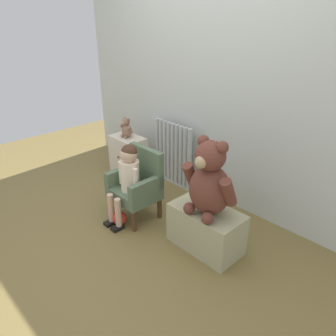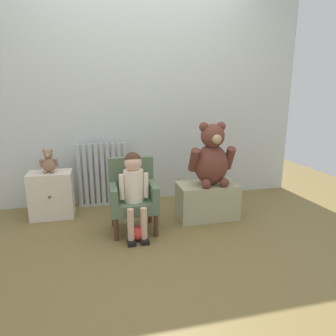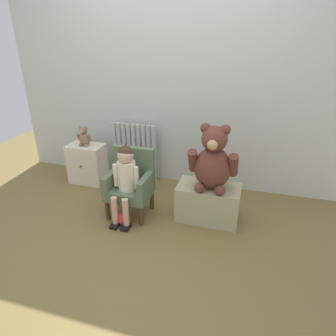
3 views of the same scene
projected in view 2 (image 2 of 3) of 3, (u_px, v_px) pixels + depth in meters
ground_plane at (161, 249)px, 2.42m from camera, size 6.00×6.00×0.00m
back_wall at (137, 95)px, 3.30m from camera, size 3.80×0.05×2.40m
radiator at (103, 175)px, 3.29m from camera, size 0.56×0.05×0.70m
small_dresser at (52, 195)px, 3.00m from camera, size 0.41×0.29×0.47m
child_armchair at (133, 195)px, 2.70m from camera, size 0.41×0.37×0.65m
child_figure at (134, 182)px, 2.56m from camera, size 0.25×0.35×0.74m
low_bench at (207, 201)px, 2.99m from camera, size 0.58×0.32×0.35m
large_teddy_bear at (212, 158)px, 2.87m from camera, size 0.44×0.31×0.61m
small_teddy_bear at (49, 162)px, 2.91m from camera, size 0.17×0.12×0.23m
toy_ball at (138, 233)px, 2.55m from camera, size 0.13×0.13×0.13m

